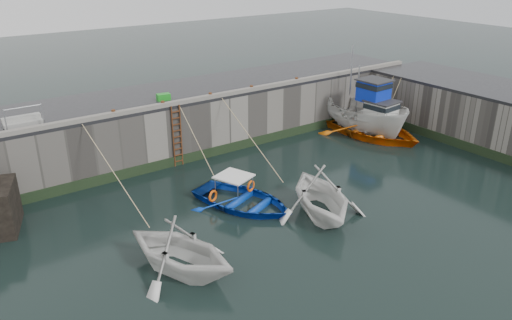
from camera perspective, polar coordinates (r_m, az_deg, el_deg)
ground at (r=19.87m, az=9.91°, el=-8.59°), size 120.00×120.00×0.00m
quay_back at (r=28.54m, az=-7.76°, el=4.79°), size 30.00×5.00×3.00m
quay_right at (r=31.64m, az=25.90°, el=4.47°), size 5.00×15.00×3.00m
road_back at (r=28.09m, az=-7.93°, el=7.85°), size 30.00×5.00×0.16m
road_right at (r=31.24m, az=26.39°, el=7.21°), size 5.00×15.00×0.16m
kerb_back at (r=26.05m, az=-5.51°, el=7.18°), size 30.00×0.30×0.20m
algae_back at (r=26.86m, az=-5.06°, el=0.90°), size 30.00×0.08×0.50m
algae_right at (r=29.90m, az=23.04°, el=1.42°), size 0.08×15.00×0.50m
ladder at (r=25.47m, az=-8.99°, el=2.69°), size 0.51×0.08×3.20m
boat_near_white at (r=17.90m, az=-8.58°, el=-12.38°), size 5.21×5.54×2.33m
boat_near_white_rope at (r=22.24m, az=-15.05°, el=-5.45°), size 0.04×6.42×3.10m
boat_near_blue at (r=21.78m, az=-1.42°, el=-5.24°), size 4.94×5.73×1.00m
boat_near_blue_rope at (r=24.93m, az=-6.68°, el=-1.59°), size 0.04×4.11×3.10m
boat_near_blacktrim at (r=21.28m, az=7.29°, el=-6.15°), size 5.39×5.76×2.44m
boat_near_blacktrim_rope at (r=25.01m, az=-0.90°, el=-1.35°), size 0.04×6.22×3.10m
boat_far_white at (r=30.85m, az=12.23°, el=4.95°), size 2.71×6.45×5.45m
boat_far_orange at (r=30.61m, az=13.07°, el=3.53°), size 5.28×6.92×4.34m
fish_crate at (r=26.14m, az=-10.53°, el=7.10°), size 0.72×0.50×0.33m
railing at (r=24.20m, az=-25.14°, el=4.11°), size 1.60×1.05×1.00m
bollard_a at (r=24.15m, az=-15.98°, el=5.23°), size 0.18×0.18×0.28m
bollard_b at (r=25.03m, az=-10.61°, el=6.34°), size 0.18×0.18×0.28m
bollard_c at (r=26.22m, az=-5.24°, el=7.39°), size 0.18×0.18×0.28m
bollard_d at (r=27.56m, az=-0.53°, el=8.25°), size 0.18×0.18×0.28m
bollard_e at (r=29.45m, az=4.65°, el=9.13°), size 0.18×0.18×0.28m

